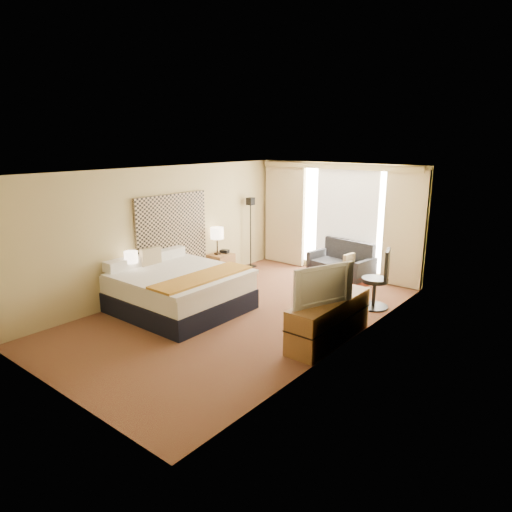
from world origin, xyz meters
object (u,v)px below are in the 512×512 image
Objects in this scene: nightstand_left at (131,293)px; lamp_right at (217,234)px; desk_chair at (378,282)px; lamp_left at (131,258)px; bed at (178,289)px; television at (320,283)px; media_dresser at (329,320)px; nightstand_right at (221,266)px; floor_lamp at (251,218)px; loveseat at (342,267)px.

lamp_right is at bearing 90.82° from nightstand_left.
nightstand_left is 4.69m from desk_chair.
lamp_left is at bearing 87.80° from nightstand_left.
bed is 2.93m from television.
lamp_right is at bearing 159.78° from media_dresser.
television reaches higher than lamp_right.
television is at bearing 11.58° from lamp_left.
nightstand_left is at bearing 124.07° from television.
lamp_right reaches higher than nightstand_right.
media_dresser is 4.61m from floor_lamp.
nightstand_right is 0.51× the size of television.
lamp_right is (-2.31, -1.67, 0.75)m from loveseat.
nightstand_right is 0.31× the size of media_dresser.
floor_lamp is (-0.03, 3.62, 0.96)m from nightstand_left.
television is at bearing 12.35° from nightstand_left.
nightstand_left is 0.87× the size of lamp_right.
bed is at bearing -157.63° from desk_chair.
loveseat is 2.38× the size of lamp_right.
bed is 3.54× the size of lamp_right.
floor_lamp is at bearing 90.48° from nightstand_left.
television is at bearing -101.28° from media_dresser.
floor_lamp is at bearing 145.47° from media_dresser.
bed is at bearing 118.28° from television.
floor_lamp reaches higher than desk_chair.
television reaches higher than nightstand_right.
bed is 3.91m from loveseat.
nightstand_right is at bearing -88.46° from floor_lamp.
nightstand_left is 0.51× the size of television.
bed reaches higher than loveseat.
desk_chair is (1.40, -1.19, 0.22)m from loveseat.
loveseat is at bearing 60.90° from nightstand_left.
nightstand_left is at bearing -92.20° from lamp_left.
floor_lamp reaches higher than media_dresser.
television is (3.65, -1.70, 0.73)m from nightstand_right.
lamp_left is (-3.68, -2.84, 0.45)m from desk_chair.
loveseat is at bearing 67.90° from bed.
lamp_right reaches higher than bed.
floor_lamp is at bearing 74.29° from television.
nightstand_left is at bearing -90.00° from nightstand_right.
television is (3.65, 0.75, 0.04)m from lamp_left.
media_dresser is at bearing -21.40° from nightstand_right.
bed is 1.94× the size of desk_chair.
lamp_right is (-0.03, 2.43, 0.76)m from nightstand_left.
loveseat is (-1.42, 3.04, -0.06)m from media_dresser.
bed is 3.76m from desk_chair.
lamp_left is at bearing -89.95° from nightstand_right.
nightstand_right is at bearing 86.74° from television.
bed reaches higher than media_dresser.
media_dresser is 2.95m from bed.
media_dresser is 1.03× the size of floor_lamp.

